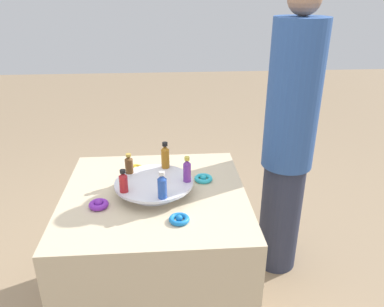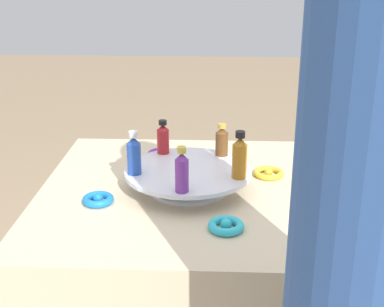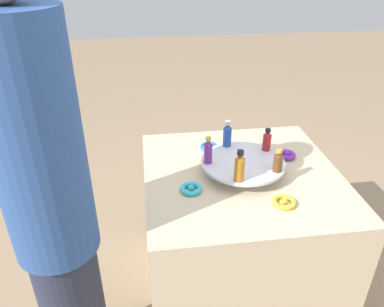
% 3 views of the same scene
% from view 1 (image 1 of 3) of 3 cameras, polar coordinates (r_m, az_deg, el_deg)
% --- Properties ---
extents(ground_plane, '(12.00, 12.00, 0.00)m').
position_cam_1_polar(ground_plane, '(2.18, -4.91, -22.29)').
color(ground_plane, '#997F60').
extents(party_table, '(0.84, 0.84, 0.71)m').
position_cam_1_polar(party_table, '(1.94, -5.29, -15.06)').
color(party_table, beige).
rests_on(party_table, ground_plane).
extents(display_stand, '(0.36, 0.36, 0.06)m').
position_cam_1_polar(display_stand, '(1.72, -5.79, -4.86)').
color(display_stand, silver).
rests_on(display_stand, party_table).
extents(bottle_brown, '(0.04, 0.04, 0.10)m').
position_cam_1_polar(bottle_brown, '(1.78, -9.58, -1.62)').
color(bottle_brown, brown).
rests_on(bottle_brown, display_stand).
extents(bottle_red, '(0.04, 0.04, 0.10)m').
position_cam_1_polar(bottle_red, '(1.63, -10.41, -4.25)').
color(bottle_red, '#B21E23').
rests_on(bottle_red, display_stand).
extents(bottle_blue, '(0.04, 0.04, 0.12)m').
position_cam_1_polar(bottle_blue, '(1.55, -4.57, -4.92)').
color(bottle_blue, '#234CAD').
rests_on(bottle_blue, display_stand).
extents(bottle_purple, '(0.04, 0.04, 0.12)m').
position_cam_1_polar(bottle_purple, '(1.68, -0.76, -2.55)').
color(bottle_purple, '#702D93').
rests_on(bottle_purple, display_stand).
extents(bottle_amber, '(0.04, 0.04, 0.13)m').
position_cam_1_polar(bottle_amber, '(1.81, -4.10, -0.39)').
color(bottle_amber, '#AD6B19').
rests_on(bottle_amber, display_stand).
extents(ribbon_bow_gold, '(0.09, 0.09, 0.02)m').
position_cam_1_polar(ribbon_bow_gold, '(1.95, -8.68, -2.33)').
color(ribbon_bow_gold, gold).
rests_on(ribbon_bow_gold, party_table).
extents(ribbon_bow_purple, '(0.09, 0.09, 0.03)m').
position_cam_1_polar(ribbon_bow_purple, '(1.67, -14.03, -7.53)').
color(ribbon_bow_purple, purple).
rests_on(ribbon_bow_purple, party_table).
extents(ribbon_bow_blue, '(0.08, 0.08, 0.03)m').
position_cam_1_polar(ribbon_bow_blue, '(1.53, -1.96, -9.96)').
color(ribbon_bow_blue, blue).
rests_on(ribbon_bow_blue, party_table).
extents(ribbon_bow_teal, '(0.09, 0.09, 0.03)m').
position_cam_1_polar(ribbon_bow_teal, '(1.83, 1.74, -3.81)').
color(ribbon_bow_teal, '#2DB7CC').
rests_on(ribbon_bow_teal, party_table).
extents(person_figure, '(0.27, 0.27, 1.61)m').
position_cam_1_polar(person_figure, '(2.08, 14.49, 1.79)').
color(person_figure, '#282D42').
rests_on(person_figure, ground_plane).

